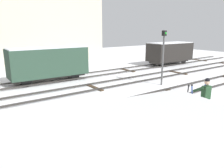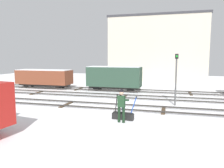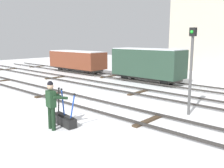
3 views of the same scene
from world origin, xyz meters
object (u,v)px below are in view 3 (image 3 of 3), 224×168
(freight_car_far_end, at_px, (148,63))
(freight_car_mid_siding, at_px, (77,60))
(rail_worker, at_px, (52,102))
(switch_lever_frame, at_px, (65,119))
(signal_post, at_px, (191,62))

(freight_car_far_end, bearing_deg, freight_car_mid_siding, -178.91)
(rail_worker, relative_size, freight_car_far_end, 0.32)
(switch_lever_frame, distance_m, freight_car_far_end, 10.70)
(freight_car_far_end, bearing_deg, switch_lever_frame, -71.86)
(switch_lever_frame, bearing_deg, freight_car_mid_siding, 145.38)
(rail_worker, relative_size, freight_car_mid_siding, 0.29)
(switch_lever_frame, height_order, freight_car_far_end, freight_car_far_end)
(rail_worker, xyz_separation_m, freight_car_far_end, (-3.15, 10.73, 0.44))
(switch_lever_frame, bearing_deg, rail_worker, -79.43)
(switch_lever_frame, distance_m, rail_worker, 0.98)
(rail_worker, xyz_separation_m, freight_car_mid_siding, (-11.51, 10.73, 0.21))
(freight_car_far_end, xyz_separation_m, freight_car_mid_siding, (-8.36, -0.00, -0.23))
(signal_post, bearing_deg, switch_lever_frame, -123.13)
(switch_lever_frame, bearing_deg, freight_car_far_end, 113.96)
(freight_car_far_end, height_order, freight_car_mid_siding, freight_car_far_end)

